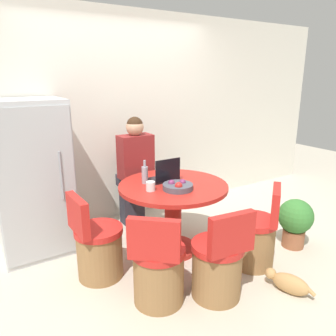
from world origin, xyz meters
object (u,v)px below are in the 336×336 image
Objects in this scene: refrigerator at (32,179)px; fruit_bowl at (178,186)px; chair_near_left_corner at (158,271)px; cat at (289,283)px; laptop at (164,176)px; potted_plant at (295,220)px; dining_table at (173,204)px; chair_near_right_corner at (255,238)px; person_seated at (134,167)px; chair_near_camera at (218,266)px; bottle at (145,174)px; chair_left_side at (98,248)px.

fruit_bowl is at bearing -39.00° from refrigerator.
chair_near_left_corner is 1.95× the size of cat.
laptop is 0.54× the size of potted_plant.
chair_near_left_corner is (-0.56, -0.64, -0.25)m from dining_table.
chair_near_right_corner is at bearing -177.99° from potted_plant.
person_seated is 3.23× the size of cat.
chair_near_camera is at bearing 42.73° from cat.
fruit_bowl is at bearing -80.12° from chair_near_right_corner.
bottle is (0.99, -0.61, 0.04)m from refrigerator.
potted_plant is at bearing -74.40° from cat.
chair_near_camera is at bearing -55.62° from refrigerator.
laptop reaches higher than chair_near_camera.
bottle reaches higher than chair_near_left_corner.
laptop is (-0.02, 0.14, 0.27)m from dining_table.
refrigerator is 1.66m from chair_near_left_corner.
refrigerator reaches higher than person_seated.
cat is at bearing 158.85° from chair_near_camera.
refrigerator reaches higher than laptop.
chair_near_left_corner is 0.67m from chair_left_side.
person_seated is (-0.59, 1.44, 0.46)m from chair_near_right_corner.
person_seated is 4.67× the size of laptop.
refrigerator reaches higher than cat.
chair_near_right_corner is at bearing 124.77° from laptop.
chair_near_left_corner is at bearing -40.18° from chair_near_right_corner.
bottle is at bearing -76.19° from chair_near_camera.
chair_left_side is at bearing 30.18° from cat.
refrigerator is 1.47m from dining_table.
fruit_bowl is 0.54× the size of potted_plant.
cat is at bearing -144.77° from potted_plant.
laptop is 0.22m from bottle.
chair_left_side reaches higher than dining_table.
chair_left_side is 0.95m from fruit_bowl.
laptop reaches higher than potted_plant.
dining_table is 2.05× the size of potted_plant.
refrigerator reaches higher than chair_near_camera.
person_seated is 0.94m from fruit_bowl.
dining_table is at bearing 151.62° from potted_plant.
person_seated reaches higher than laptop.
dining_table is 0.88m from chair_near_camera.
cat is (1.02, -0.50, -0.20)m from chair_near_left_corner.
chair_left_side reaches higher than cat.
laptop is at bearing 1.10° from cat.
potted_plant is (0.64, 0.02, 0.02)m from chair_near_right_corner.
chair_near_right_corner is 1.95× the size of cat.
bottle is at bearing 149.68° from potted_plant.
cat is at bearing -62.34° from bottle.
chair_near_right_corner reaches higher than cat.
chair_near_camera is (0.46, -0.20, 0.00)m from chair_near_left_corner.
refrigerator is 2.65m from cat.
potted_plant is at bearing 142.82° from chair_near_right_corner.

